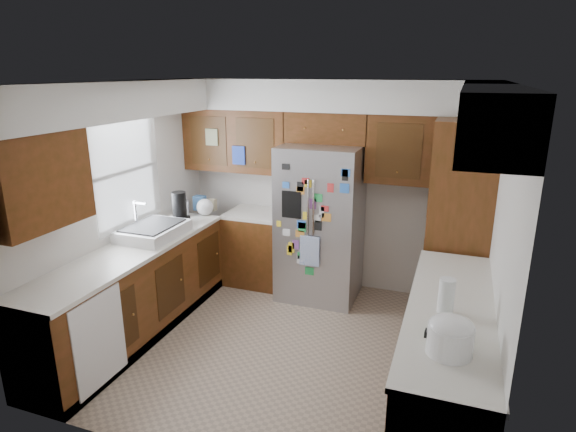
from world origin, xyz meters
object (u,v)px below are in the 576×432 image
object	(u,v)px
pantry	(459,224)
rice_cooker	(450,335)
paper_towel	(446,296)
fridge	(320,223)

from	to	relation	value
pantry	rice_cooker	distance (m)	2.28
paper_towel	rice_cooker	bearing A→B (deg)	-85.18
rice_cooker	fridge	bearing A→B (deg)	122.77
pantry	paper_towel	world-z (taller)	pantry
fridge	rice_cooker	distance (m)	2.77
pantry	fridge	distance (m)	1.51
rice_cooker	paper_towel	world-z (taller)	paper_towel
fridge	rice_cooker	bearing A→B (deg)	-57.23
fridge	rice_cooker	world-z (taller)	fridge
pantry	rice_cooker	world-z (taller)	pantry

